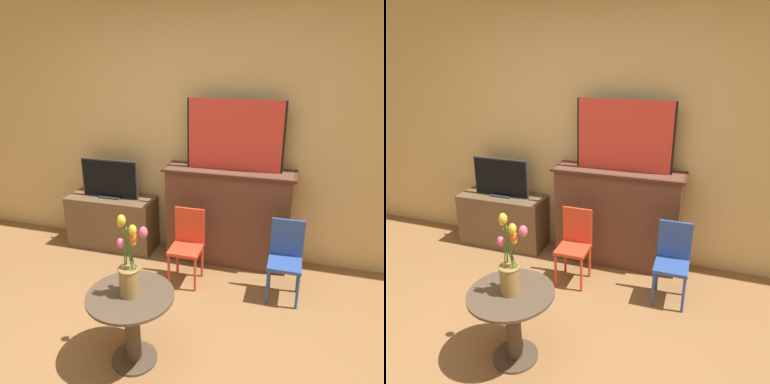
% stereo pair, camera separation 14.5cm
% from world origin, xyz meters
% --- Properties ---
extents(wall_back, '(8.00, 0.06, 2.70)m').
position_xyz_m(wall_back, '(0.00, 2.13, 1.35)').
color(wall_back, tan).
rests_on(wall_back, ground).
extents(fireplace_mantel, '(1.28, 0.37, 0.99)m').
position_xyz_m(fireplace_mantel, '(0.26, 1.94, 0.51)').
color(fireplace_mantel, brown).
rests_on(fireplace_mantel, ground).
extents(painting, '(0.93, 0.03, 0.67)m').
position_xyz_m(painting, '(0.29, 1.94, 1.33)').
color(painting, black).
rests_on(painting, fireplace_mantel).
extents(tv_stand, '(0.96, 0.37, 0.58)m').
position_xyz_m(tv_stand, '(-1.03, 1.90, 0.29)').
color(tv_stand, brown).
rests_on(tv_stand, ground).
extents(tv_monitor, '(0.64, 0.12, 0.42)m').
position_xyz_m(tv_monitor, '(-1.03, 1.90, 0.78)').
color(tv_monitor, '#2D2D2D').
rests_on(tv_monitor, tv_stand).
extents(chair_red, '(0.28, 0.28, 0.71)m').
position_xyz_m(chair_red, '(-0.03, 1.48, 0.40)').
color(chair_red, red).
rests_on(chair_red, ground).
extents(chair_blue, '(0.28, 0.28, 0.71)m').
position_xyz_m(chair_blue, '(0.86, 1.47, 0.40)').
color(chair_blue, '#2D4C99').
rests_on(chair_blue, ground).
extents(side_table, '(0.59, 0.59, 0.55)m').
position_xyz_m(side_table, '(-0.10, 0.39, 0.36)').
color(side_table, '#4C3D2D').
rests_on(side_table, ground).
extents(vase_tulips, '(0.25, 0.19, 0.53)m').
position_xyz_m(vase_tulips, '(-0.10, 0.40, 0.74)').
color(vase_tulips, olive).
rests_on(vase_tulips, side_table).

